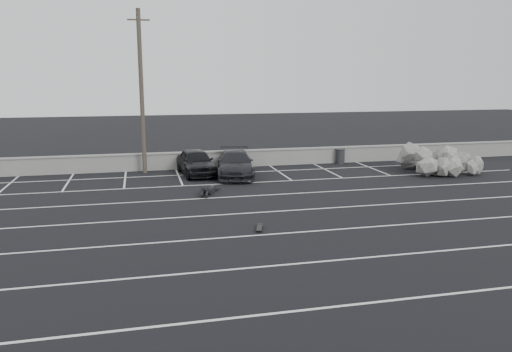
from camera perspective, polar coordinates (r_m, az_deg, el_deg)
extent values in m
plane|color=black|center=(18.16, 0.55, -6.77)|extent=(120.00, 120.00, 0.00)
cube|color=gray|center=(31.46, -5.56, 1.83)|extent=(50.00, 0.35, 1.00)
cube|color=gray|center=(31.38, -5.58, 2.77)|extent=(50.00, 0.45, 0.08)
cube|color=silver|center=(12.82, 7.20, -14.79)|extent=(36.00, 0.10, 0.01)
cube|color=silver|center=(15.43, 3.26, -10.10)|extent=(36.00, 0.10, 0.01)
cube|color=silver|center=(18.16, 0.55, -6.76)|extent=(36.00, 0.10, 0.01)
cube|color=silver|center=(20.96, -1.41, -4.29)|extent=(36.00, 0.10, 0.01)
cube|color=silver|center=(23.81, -2.91, -2.40)|extent=(36.00, 0.10, 0.01)
cube|color=silver|center=(26.69, -4.07, -0.92)|extent=(36.00, 0.10, 0.01)
cube|color=silver|center=(29.60, -5.01, 0.27)|extent=(36.00, 0.10, 0.01)
cube|color=silver|center=(29.62, -26.42, -0.87)|extent=(0.10, 5.00, 0.01)
cube|color=silver|center=(29.07, -20.66, -0.62)|extent=(0.10, 5.00, 0.01)
cube|color=silver|center=(28.83, -14.74, -0.36)|extent=(0.10, 5.00, 0.01)
cube|color=silver|center=(28.89, -8.79, -0.09)|extent=(0.10, 5.00, 0.01)
cube|color=silver|center=(29.27, -2.93, 0.17)|extent=(0.10, 5.00, 0.01)
cube|color=silver|center=(29.94, 2.72, 0.43)|extent=(0.10, 5.00, 0.01)
cube|color=silver|center=(30.89, 8.08, 0.66)|extent=(0.10, 5.00, 0.01)
cube|color=silver|center=(32.10, 13.08, 0.88)|extent=(0.10, 5.00, 0.01)
cube|color=silver|center=(33.53, 17.68, 1.07)|extent=(0.10, 5.00, 0.01)
imported|color=black|center=(29.35, -6.86, 1.62)|extent=(2.22, 4.56, 1.50)
imported|color=black|center=(28.70, -2.40, 1.42)|extent=(2.79, 5.24, 1.44)
cylinder|color=#4C4238|center=(29.98, -12.94, 9.22)|extent=(0.25, 0.25, 9.41)
cube|color=#4C4238|center=(30.13, -13.30, 16.99)|extent=(1.25, 0.08, 0.08)
cylinder|color=#27272A|center=(33.39, 9.61, 2.20)|extent=(0.64, 0.64, 0.92)
cylinder|color=#27272A|center=(33.32, 9.63, 3.01)|extent=(0.71, 0.71, 0.05)
cube|color=black|center=(18.74, 0.39, -5.92)|extent=(0.41, 0.79, 0.02)
cube|color=#27272A|center=(18.99, 0.43, -5.80)|extent=(0.16, 0.09, 0.04)
cube|color=#27272A|center=(18.51, 0.35, -6.26)|extent=(0.16, 0.09, 0.04)
cylinder|color=black|center=(19.00, 0.15, -5.86)|extent=(0.04, 0.06, 0.05)
cylinder|color=black|center=(18.99, 0.71, -5.86)|extent=(0.04, 0.06, 0.05)
cylinder|color=black|center=(18.52, 0.06, -6.32)|extent=(0.04, 0.06, 0.05)
cylinder|color=black|center=(18.51, 0.64, -6.33)|extent=(0.04, 0.06, 0.05)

